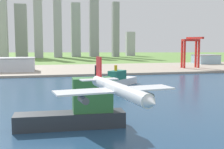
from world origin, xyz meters
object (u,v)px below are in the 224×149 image
(container_barge, at_px, (79,110))
(port_crane_red, at_px, (191,46))
(warehouse_annex, at_px, (206,59))
(airplane_landing, at_px, (118,90))
(warehouse_main, at_px, (9,64))
(ferry_boat, at_px, (119,80))

(container_barge, relative_size, port_crane_red, 1.12)
(port_crane_red, distance_m, warehouse_annex, 93.93)
(warehouse_annex, bearing_deg, airplane_landing, -122.75)
(airplane_landing, distance_m, port_crane_red, 335.25)
(airplane_landing, relative_size, warehouse_main, 0.74)
(container_barge, bearing_deg, warehouse_annex, 52.68)
(airplane_landing, distance_m, container_barge, 50.22)
(ferry_boat, relative_size, port_crane_red, 0.90)
(airplane_landing, relative_size, container_barge, 0.90)
(port_crane_red, bearing_deg, airplane_landing, -120.40)
(ferry_boat, relative_size, container_barge, 0.80)
(airplane_landing, relative_size, ferry_boat, 1.13)
(ferry_boat, bearing_deg, warehouse_main, 129.17)
(airplane_landing, xyz_separation_m, container_barge, (-6.79, 46.95, -16.48))
(airplane_landing, bearing_deg, warehouse_annex, 57.25)
(container_barge, height_order, warehouse_annex, container_barge)
(port_crane_red, distance_m, warehouse_main, 234.86)
(ferry_boat, xyz_separation_m, container_barge, (-47.18, -119.55, 3.16))
(container_barge, relative_size, warehouse_main, 0.82)
(ferry_boat, distance_m, warehouse_main, 165.71)
(airplane_landing, height_order, port_crane_red, port_crane_red)
(port_crane_red, xyz_separation_m, warehouse_annex, (60.34, 68.41, -22.41))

